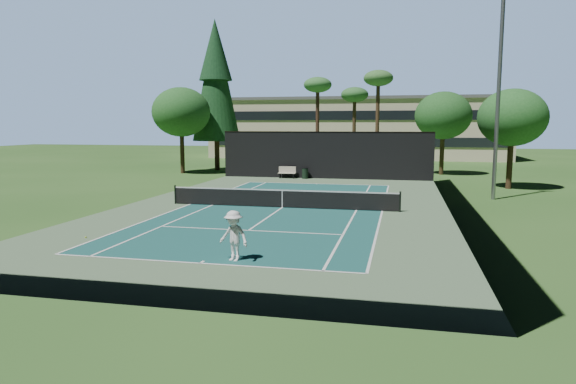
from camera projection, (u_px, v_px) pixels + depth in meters
name	position (u px, v px, depth m)	size (l,w,h in m)	color
ground	(282.00, 208.00, 28.52)	(160.00, 160.00, 0.00)	#2D5821
apron_slab	(282.00, 208.00, 28.52)	(18.00, 32.00, 0.01)	#557451
court_surface	(282.00, 208.00, 28.52)	(10.97, 23.77, 0.01)	#1A5450
court_lines	(282.00, 207.00, 28.52)	(11.07, 23.87, 0.01)	white
tennis_net	(282.00, 198.00, 28.45)	(12.90, 0.10, 1.10)	black
fence	(282.00, 172.00, 28.32)	(18.04, 32.05, 4.03)	black
player	(234.00, 236.00, 17.29)	(1.11, 0.64, 1.72)	white
tennis_ball_a	(86.00, 237.00, 20.87)	(0.08, 0.08, 0.08)	#AECC2E
tennis_ball_b	(223.00, 198.00, 31.94)	(0.06, 0.06, 0.06)	#CFE534
tennis_ball_c	(272.00, 201.00, 30.97)	(0.07, 0.07, 0.07)	yellow
tennis_ball_d	(233.00, 200.00, 31.34)	(0.07, 0.07, 0.07)	#CED430
park_bench	(287.00, 172.00, 44.26)	(1.50, 0.45, 1.02)	beige
trash_bin	(305.00, 173.00, 43.87)	(0.56, 0.56, 0.95)	black
pine_tree	(216.00, 75.00, 51.16)	(4.80, 4.80, 15.00)	#452D1D
palm_a	(318.00, 88.00, 51.11)	(2.80, 2.80, 9.32)	#42281C
palm_b	(355.00, 98.00, 52.40)	(2.80, 2.80, 8.42)	#42301C
palm_c	(378.00, 82.00, 48.79)	(2.80, 2.80, 9.77)	#49321F
decid_tree_a	(443.00, 116.00, 46.94)	(5.12, 5.12, 7.62)	#3E2E1A
decid_tree_b	(512.00, 118.00, 36.44)	(4.80, 4.80, 7.14)	#442E1D
decid_tree_c	(181.00, 112.00, 48.22)	(5.44, 5.44, 8.09)	#402D1B
campus_building	(357.00, 128.00, 72.47)	(40.50, 12.50, 8.30)	beige
light_pole	(498.00, 93.00, 30.89)	(0.90, 0.25, 12.22)	gray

